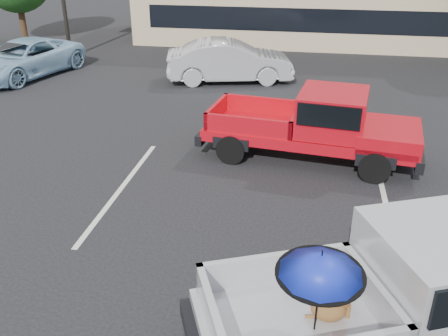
{
  "coord_description": "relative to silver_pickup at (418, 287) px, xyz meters",
  "views": [
    {
      "loc": [
        1.16,
        -7.69,
        5.49
      ],
      "look_at": [
        -0.36,
        0.84,
        1.3
      ],
      "focal_mm": 40.0,
      "sensor_mm": 36.0,
      "label": 1
    }
  ],
  "objects": [
    {
      "name": "silver_pickup",
      "position": [
        0.0,
        0.0,
        0.0
      ],
      "size": [
        6.0,
        4.05,
        2.06
      ],
      "rotation": [
        0.0,
        0.0,
        0.41
      ],
      "color": "black",
      "rests_on": "ground"
    },
    {
      "name": "ground",
      "position": [
        -2.82,
        1.88,
        -1.05
      ],
      "size": [
        90.0,
        90.0,
        0.0
      ],
      "primitive_type": "plane",
      "color": "black",
      "rests_on": "ground"
    },
    {
      "name": "red_pickup",
      "position": [
        -1.23,
        6.33,
        -0.04
      ],
      "size": [
        5.81,
        2.64,
        1.85
      ],
      "rotation": [
        0.0,
        0.0,
        -0.13
      ],
      "color": "black",
      "rests_on": "ground"
    },
    {
      "name": "silver_sedan",
      "position": [
        -4.81,
        13.2,
        -0.25
      ],
      "size": [
        5.11,
        2.76,
        1.6
      ],
      "primitive_type": "imported",
      "rotation": [
        0.0,
        0.0,
        1.8
      ],
      "color": "silver",
      "rests_on": "ground"
    },
    {
      "name": "stripe_left",
      "position": [
        -5.82,
        3.88,
        -1.05
      ],
      "size": [
        0.12,
        5.0,
        0.01
      ],
      "primitive_type": "cube",
      "color": "silver",
      "rests_on": "ground"
    },
    {
      "name": "blue_suv",
      "position": [
        -13.12,
        12.46,
        -0.33
      ],
      "size": [
        3.72,
        5.65,
        1.44
      ],
      "primitive_type": "imported",
      "rotation": [
        0.0,
        0.0,
        -0.27
      ],
      "color": "#8DB5D2",
      "rests_on": "ground"
    },
    {
      "name": "stripe_right",
      "position": [
        0.18,
        3.88,
        -1.05
      ],
      "size": [
        0.12,
        5.0,
        0.01
      ],
      "primitive_type": "cube",
      "color": "silver",
      "rests_on": "ground"
    }
  ]
}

